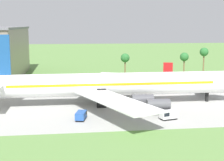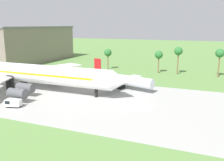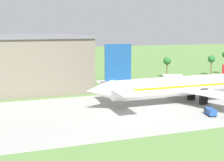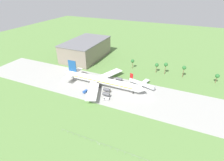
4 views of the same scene
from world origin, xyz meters
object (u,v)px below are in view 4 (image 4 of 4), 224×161
baggage_tug (85,91)px  fuel_truck (106,99)px  no_stopping_sign (99,144)px  terminal_building (86,49)px  regional_aircraft (142,84)px  jet_airliner (102,81)px

baggage_tug → fuel_truck: bearing=-7.2°
no_stopping_sign → baggage_tug: bearing=129.2°
fuel_truck → no_stopping_sign: size_ratio=2.61×
terminal_building → regional_aircraft: bearing=-26.9°
regional_aircraft → terminal_building: (-78.81, 39.92, 7.17)m
terminal_building → fuel_truck: bearing=-49.6°
regional_aircraft → fuel_truck: regional_aircraft is taller
jet_airliner → terminal_building: bearing=131.8°
jet_airliner → terminal_building: terminal_building is taller
baggage_tug → fuel_truck: size_ratio=1.06×
baggage_tug → terminal_building: terminal_building is taller
terminal_building → baggage_tug: bearing=-59.5°
regional_aircraft → terminal_building: bearing=153.1°
terminal_building → no_stopping_sign: bearing=-55.9°
jet_airliner → regional_aircraft: 34.24m
fuel_truck → regional_aircraft: bearing=56.5°
fuel_truck → no_stopping_sign: 43.26m
jet_airliner → terminal_building: (-47.13, 52.67, 4.77)m
baggage_tug → fuel_truck: fuel_truck is taller
fuel_truck → baggage_tug: bearing=172.8°
fuel_truck → terminal_building: size_ratio=0.07×
fuel_truck → jet_airliner: bearing=125.6°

